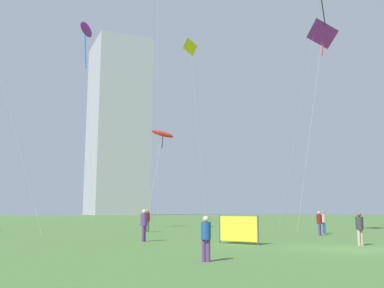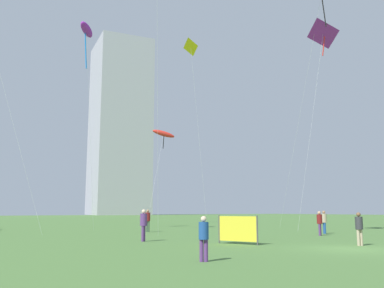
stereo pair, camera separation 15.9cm
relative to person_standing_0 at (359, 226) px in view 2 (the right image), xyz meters
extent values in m
plane|color=#4C7538|center=(-1.98, -0.90, -0.96)|extent=(280.00, 280.00, 0.00)
cylinder|color=tan|center=(0.08, -0.03, -0.55)|extent=(0.15, 0.15, 0.80)
cylinder|color=tan|center=(-0.08, 0.03, -0.55)|extent=(0.15, 0.15, 0.80)
cylinder|color=#2D2D33|center=(0.00, 0.00, 0.16)|extent=(0.37, 0.37, 0.64)
sphere|color=brown|center=(0.00, 0.00, 0.59)|extent=(0.22, 0.22, 0.22)
cylinder|color=#3F593F|center=(-2.20, 17.85, -0.52)|extent=(0.16, 0.16, 0.88)
cylinder|color=#3F593F|center=(-2.26, 18.01, -0.52)|extent=(0.16, 0.16, 0.88)
cylinder|color=maroon|center=(-2.23, 17.93, 0.27)|extent=(0.40, 0.40, 0.70)
sphere|color=#997051|center=(-2.23, 17.93, 0.74)|extent=(0.24, 0.24, 0.24)
cylinder|color=#1E478C|center=(7.52, 7.97, -0.54)|extent=(0.16, 0.16, 0.84)
cylinder|color=#1E478C|center=(7.61, 8.12, -0.54)|extent=(0.16, 0.16, 0.84)
cylinder|color=tan|center=(7.57, 8.05, 0.21)|extent=(0.38, 0.38, 0.66)
sphere|color=#997051|center=(7.57, 8.05, 0.65)|extent=(0.23, 0.23, 0.23)
cylinder|color=#593372|center=(5.26, 6.66, -0.55)|extent=(0.15, 0.15, 0.82)
cylinder|color=#593372|center=(5.41, 6.73, -0.55)|extent=(0.15, 0.15, 0.82)
cylinder|color=maroon|center=(5.34, 6.69, 0.19)|extent=(0.37, 0.37, 0.65)
sphere|color=tan|center=(5.34, 6.69, 0.62)|extent=(0.22, 0.22, 0.22)
cylinder|color=#593372|center=(-7.46, 8.86, -0.52)|extent=(0.16, 0.16, 0.88)
cylinder|color=#593372|center=(-7.59, 8.74, -0.52)|extent=(0.16, 0.16, 0.88)
cylinder|color=#593372|center=(-7.52, 8.80, 0.27)|extent=(0.40, 0.40, 0.69)
sphere|color=beige|center=(-7.52, 8.80, 0.73)|extent=(0.24, 0.24, 0.24)
cylinder|color=#593372|center=(-10.30, -0.92, -0.58)|extent=(0.14, 0.14, 0.75)
cylinder|color=#593372|center=(-10.42, -0.82, -0.58)|extent=(0.14, 0.14, 0.75)
cylinder|color=#1E478C|center=(-10.36, -0.87, 0.10)|extent=(0.35, 0.35, 0.60)
sphere|color=beige|center=(-10.36, -0.87, 0.50)|extent=(0.20, 0.20, 0.20)
cylinder|color=silver|center=(-5.83, 22.09, 7.42)|extent=(3.25, 5.01, 16.76)
ellipsoid|color=purple|center=(-7.45, 19.59, 15.80)|extent=(1.99, 2.15, 1.05)
cylinder|color=blue|center=(-7.45, 19.59, 13.95)|extent=(0.30, 0.17, 3.09)
cylinder|color=silver|center=(5.04, 20.80, 7.97)|extent=(3.14, 1.62, 17.86)
pyramid|color=yellow|center=(3.50, 20.02, 16.93)|extent=(1.49, 1.51, 1.10)
cylinder|color=silver|center=(6.65, 32.14, 5.13)|extent=(6.77, 7.94, 12.18)
ellipsoid|color=red|center=(10.03, 36.10, 11.21)|extent=(3.31, 1.63, 1.40)
cylinder|color=black|center=(10.03, 36.10, 10.03)|extent=(0.11, 0.28, 1.77)
cylinder|color=silver|center=(10.89, 11.60, 8.17)|extent=(3.19, 1.23, 18.25)
pyramid|color=purple|center=(12.49, 11.00, 17.33)|extent=(3.55, 3.18, 1.19)
cylinder|color=red|center=(12.48, 10.99, 16.09)|extent=(0.11, 0.42, 1.81)
cylinder|color=silver|center=(13.29, 14.93, 10.07)|extent=(3.81, 9.92, 22.05)
cylinder|color=black|center=(11.39, 9.98, 19.09)|extent=(0.41, 0.22, 3.39)
cube|color=#A8A8AD|center=(50.93, 138.93, 33.41)|extent=(24.54, 27.54, 68.73)
cylinder|color=#4C4C4C|center=(-4.78, 5.30, -0.21)|extent=(0.08, 0.08, 1.50)
cylinder|color=#4C4C4C|center=(-4.01, 3.16, -0.21)|extent=(0.08, 0.08, 1.50)
cube|color=yellow|center=(-4.39, 4.23, -0.16)|extent=(0.80, 2.16, 1.30)
camera|label=1|loc=(-19.35, -12.84, 0.80)|focal=39.42mm
camera|label=2|loc=(-19.22, -12.93, 0.80)|focal=39.42mm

